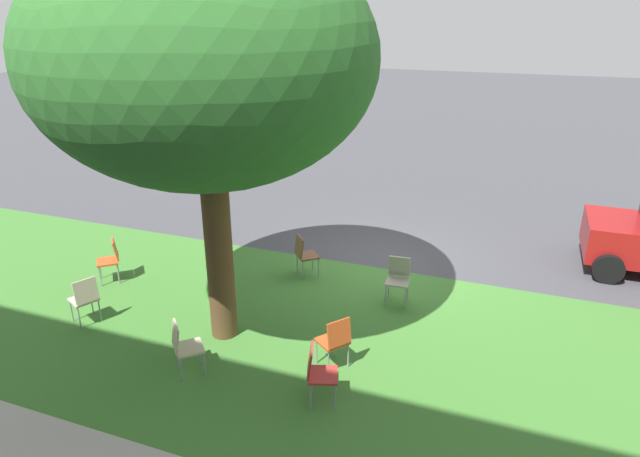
% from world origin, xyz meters
% --- Properties ---
extents(ground, '(80.00, 80.00, 0.00)m').
position_xyz_m(ground, '(0.00, 0.00, 0.00)').
color(ground, '#424247').
extents(grass_verge, '(48.00, 6.00, 0.01)m').
position_xyz_m(grass_verge, '(0.00, 3.20, 0.00)').
color(grass_verge, '#3D752D').
rests_on(grass_verge, ground).
extents(street_tree, '(4.93, 4.93, 6.30)m').
position_xyz_m(street_tree, '(1.86, 3.57, 4.46)').
color(street_tree, brown).
rests_on(street_tree, ground).
extents(chair_0, '(0.56, 0.55, 0.88)m').
position_xyz_m(chair_0, '(4.27, 4.11, 0.52)').
color(chair_0, beige).
rests_on(chair_0, ground).
extents(chair_1, '(0.45, 0.45, 0.88)m').
position_xyz_m(chair_1, '(-0.63, 1.45, 0.52)').
color(chair_1, '#ADA393').
rests_on(chair_1, ground).
extents(chair_2, '(0.53, 0.53, 0.88)m').
position_xyz_m(chair_2, '(-0.23, 4.64, 0.52)').
color(chair_2, '#B7332D').
rests_on(chair_2, ground).
extents(chair_3, '(0.59, 0.59, 0.88)m').
position_xyz_m(chair_3, '(1.41, 1.08, 0.52)').
color(chair_3, brown).
rests_on(chair_3, ground).
extents(chair_4, '(0.59, 0.59, 0.88)m').
position_xyz_m(chair_4, '(4.95, 2.64, 0.52)').
color(chair_4, '#C64C1E').
rests_on(chair_4, ground).
extents(chair_5, '(0.59, 0.59, 0.88)m').
position_xyz_m(chair_5, '(1.85, 4.75, 0.52)').
color(chair_5, beige).
rests_on(chair_5, ground).
extents(chair_6, '(0.58, 0.58, 0.88)m').
position_xyz_m(chair_6, '(-0.20, 3.83, 0.52)').
color(chair_6, '#C64C1E').
rests_on(chair_6, ground).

